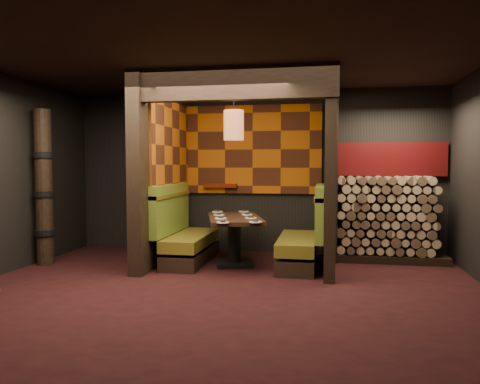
% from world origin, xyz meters
% --- Properties ---
extents(floor, '(6.50, 5.50, 0.02)m').
position_xyz_m(floor, '(0.00, 0.00, -0.01)').
color(floor, black).
rests_on(floor, ground).
extents(ceiling, '(6.50, 5.50, 0.02)m').
position_xyz_m(ceiling, '(0.00, 0.00, 2.86)').
color(ceiling, black).
rests_on(ceiling, ground).
extents(wall_back, '(6.50, 0.02, 2.85)m').
position_xyz_m(wall_back, '(0.00, 2.76, 1.43)').
color(wall_back, black).
rests_on(wall_back, ground).
extents(wall_front, '(6.50, 0.02, 2.85)m').
position_xyz_m(wall_front, '(0.00, -2.76, 1.43)').
color(wall_front, black).
rests_on(wall_front, ground).
extents(partition_left, '(0.20, 2.20, 2.85)m').
position_xyz_m(partition_left, '(-1.35, 1.65, 1.43)').
color(partition_left, black).
rests_on(partition_left, floor).
extents(partition_right, '(0.15, 2.10, 2.85)m').
position_xyz_m(partition_right, '(1.30, 1.70, 1.43)').
color(partition_right, black).
rests_on(partition_right, floor).
extents(header_beam, '(2.85, 0.18, 0.44)m').
position_xyz_m(header_beam, '(-0.02, 0.70, 2.63)').
color(header_beam, black).
rests_on(header_beam, partition_left).
extents(tapa_back_panel, '(2.40, 0.06, 1.55)m').
position_xyz_m(tapa_back_panel, '(-0.02, 2.71, 1.82)').
color(tapa_back_panel, '#A24A09').
rests_on(tapa_back_panel, wall_back).
extents(tapa_side_panel, '(0.04, 1.85, 1.45)m').
position_xyz_m(tapa_side_panel, '(-1.23, 1.82, 1.85)').
color(tapa_side_panel, '#A24A09').
rests_on(tapa_side_panel, partition_left).
extents(lacquer_shelf, '(0.60, 0.12, 0.07)m').
position_xyz_m(lacquer_shelf, '(-0.60, 2.65, 1.18)').
color(lacquer_shelf, '#5F1706').
rests_on(lacquer_shelf, wall_back).
extents(booth_bench_left, '(0.68, 1.60, 1.14)m').
position_xyz_m(booth_bench_left, '(-0.96, 1.65, 0.40)').
color(booth_bench_left, black).
rests_on(booth_bench_left, floor).
extents(booth_bench_right, '(0.68, 1.60, 1.14)m').
position_xyz_m(booth_bench_right, '(0.93, 1.65, 0.40)').
color(booth_bench_right, black).
rests_on(booth_bench_right, floor).
extents(dining_table, '(1.14, 1.59, 0.75)m').
position_xyz_m(dining_table, '(-0.13, 1.54, 0.52)').
color(dining_table, black).
rests_on(dining_table, floor).
extents(place_settings, '(1.02, 1.72, 0.03)m').
position_xyz_m(place_settings, '(-0.13, 1.54, 0.77)').
color(place_settings, white).
rests_on(place_settings, dining_table).
extents(pendant_lamp, '(0.30, 0.30, 0.93)m').
position_xyz_m(pendant_lamp, '(-0.13, 1.49, 2.15)').
color(pendant_lamp, '#95562F').
rests_on(pendant_lamp, ceiling).
extents(totem_column, '(0.31, 0.31, 2.40)m').
position_xyz_m(totem_column, '(-3.05, 1.10, 1.19)').
color(totem_column, black).
rests_on(totem_column, floor).
extents(firewood_stack, '(1.73, 0.70, 1.36)m').
position_xyz_m(firewood_stack, '(2.29, 2.35, 0.68)').
color(firewood_stack, black).
rests_on(firewood_stack, floor).
extents(mosaic_header, '(1.83, 0.10, 0.56)m').
position_xyz_m(mosaic_header, '(2.29, 2.68, 1.64)').
color(mosaic_header, maroon).
rests_on(mosaic_header, wall_back).
extents(bay_front_post, '(0.08, 0.08, 2.85)m').
position_xyz_m(bay_front_post, '(1.39, 1.96, 1.43)').
color(bay_front_post, black).
rests_on(bay_front_post, floor).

